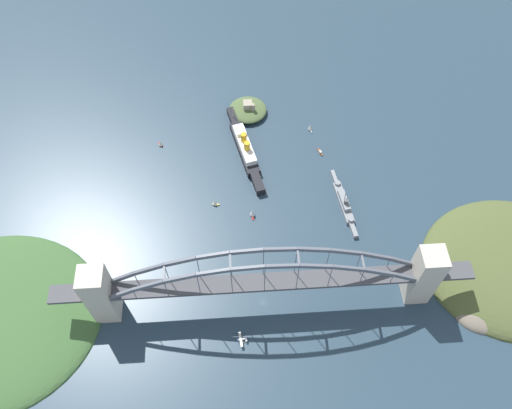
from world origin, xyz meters
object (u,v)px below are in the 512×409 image
object	(u,v)px
ocean_liner	(245,148)
small_boat_4	(160,143)
fort_island_mid_harbor	(248,110)
small_boat_3	(320,152)
harbor_arch_bridge	(264,283)
seaplane_taxiing_near_bridge	(242,340)
small_boat_1	(215,203)
small_boat_2	(252,213)
naval_cruiser	(344,203)
small_boat_0	(310,128)

from	to	relation	value
ocean_liner	small_boat_4	xyz separation A→B (m)	(-73.44, 11.90, -2.69)
fort_island_mid_harbor	small_boat_3	bearing A→B (deg)	-40.42
small_boat_4	small_boat_3	bearing A→B (deg)	-6.93
harbor_arch_bridge	seaplane_taxiing_near_bridge	distance (m)	43.58
small_boat_1	ocean_liner	bearing A→B (deg)	63.28
small_boat_2	naval_cruiser	bearing A→B (deg)	4.12
naval_cruiser	fort_island_mid_harbor	size ratio (longest dim) A/B	1.89
naval_cruiser	fort_island_mid_harbor	bearing A→B (deg)	123.87
small_boat_2	seaplane_taxiing_near_bridge	bearing A→B (deg)	-97.64
small_boat_1	small_boat_3	world-z (taller)	small_boat_1
small_boat_4	ocean_liner	bearing A→B (deg)	-9.20
harbor_arch_bridge	seaplane_taxiing_near_bridge	bearing A→B (deg)	-121.42
small_boat_4	seaplane_taxiing_near_bridge	bearing A→B (deg)	-70.86
harbor_arch_bridge	fort_island_mid_harbor	size ratio (longest dim) A/B	8.20
ocean_liner	small_boat_4	world-z (taller)	ocean_liner
small_boat_0	small_boat_4	xyz separation A→B (m)	(-133.19, -9.63, -0.25)
ocean_liner	small_boat_3	xyz separation A→B (m)	(65.29, -4.97, -4.97)
ocean_liner	small_boat_2	world-z (taller)	ocean_liner
fort_island_mid_harbor	small_boat_2	size ratio (longest dim) A/B	4.08
ocean_liner	naval_cruiser	xyz separation A→B (m)	(76.91, -60.62, -2.67)
harbor_arch_bridge	small_boat_1	bearing A→B (deg)	110.80
naval_cruiser	small_boat_4	world-z (taller)	naval_cruiser
seaplane_taxiing_near_bridge	small_boat_0	world-z (taller)	small_boat_0
harbor_arch_bridge	small_boat_4	xyz separation A→B (m)	(-79.23, 152.35, -28.30)
ocean_liner	small_boat_2	xyz separation A→B (m)	(2.65, -65.97, -1.84)
small_boat_0	harbor_arch_bridge	bearing A→B (deg)	-108.43
fort_island_mid_harbor	small_boat_4	world-z (taller)	fort_island_mid_harbor
ocean_liner	small_boat_2	distance (m)	66.05
fort_island_mid_harbor	small_boat_3	distance (m)	78.94
small_boat_1	small_boat_4	xyz separation A→B (m)	(-46.33, 65.75, 0.13)
harbor_arch_bridge	small_boat_2	world-z (taller)	harbor_arch_bridge
harbor_arch_bridge	small_boat_4	world-z (taller)	harbor_arch_bridge
naval_cruiser	seaplane_taxiing_near_bridge	world-z (taller)	naval_cruiser
fort_island_mid_harbor	small_boat_4	size ratio (longest dim) A/B	5.19
ocean_liner	seaplane_taxiing_near_bridge	bearing A→B (deg)	-93.76
naval_cruiser	fort_island_mid_harbor	xyz separation A→B (m)	(-71.67, 106.79, 1.03)
fort_island_mid_harbor	small_boat_4	bearing A→B (deg)	-156.47
ocean_liner	small_boat_2	size ratio (longest dim) A/B	11.36
seaplane_taxiing_near_bridge	small_boat_3	distance (m)	179.99
ocean_liner	seaplane_taxiing_near_bridge	xyz separation A→B (m)	(-11.03, -167.97, -3.69)
ocean_liner	small_boat_3	distance (m)	65.66
seaplane_taxiing_near_bridge	small_boat_2	world-z (taller)	small_boat_2
fort_island_mid_harbor	small_boat_0	distance (m)	59.83
naval_cruiser	small_boat_4	size ratio (longest dim) A/B	9.82
fort_island_mid_harbor	small_boat_3	world-z (taller)	fort_island_mid_harbor
harbor_arch_bridge	small_boat_3	xyz separation A→B (m)	(59.50, 135.48, -30.58)
small_boat_1	naval_cruiser	bearing A→B (deg)	-3.72
small_boat_4	naval_cruiser	bearing A→B (deg)	-25.75
naval_cruiser	small_boat_1	size ratio (longest dim) A/B	10.21
naval_cruiser	small_boat_3	distance (m)	56.90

